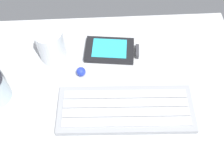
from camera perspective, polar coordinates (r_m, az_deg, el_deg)
ground_plane at (r=58.63cm, az=0.01°, el=-2.28°), size 64.00×48.00×2.80cm
keyboard at (r=54.85cm, az=3.07°, el=-5.65°), size 29.40×12.10×1.70cm
handheld_device at (r=64.01cm, az=0.04°, el=7.61°), size 13.37×8.93×1.50cm
juice_cup at (r=62.22cm, az=-13.36°, el=8.19°), size 6.40×6.40×8.50cm
trackball_mouse at (r=59.94cm, az=-6.96°, el=2.75°), size 2.20×2.20×2.20cm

